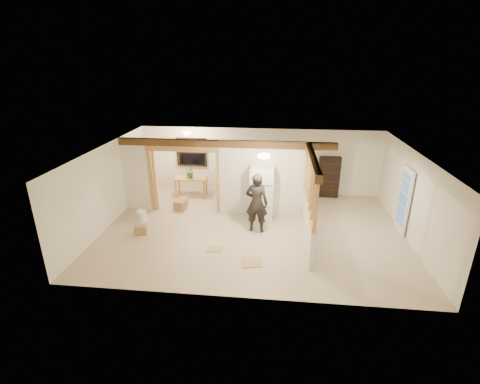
# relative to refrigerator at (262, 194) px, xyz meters

# --- Properties ---
(floor) EXTENTS (9.00, 6.50, 0.01)m
(floor) POSITION_rel_refrigerator_xyz_m (-0.22, -0.78, -0.89)
(floor) COLOR #BEA98D
(floor) RESTS_ON ground
(ceiling) EXTENTS (9.00, 6.50, 0.01)m
(ceiling) POSITION_rel_refrigerator_xyz_m (-0.22, -0.78, 1.61)
(ceiling) COLOR white
(wall_back) EXTENTS (9.00, 0.01, 2.50)m
(wall_back) POSITION_rel_refrigerator_xyz_m (-0.22, 2.47, 0.36)
(wall_back) COLOR silver
(wall_back) RESTS_ON floor
(wall_front) EXTENTS (9.00, 0.01, 2.50)m
(wall_front) POSITION_rel_refrigerator_xyz_m (-0.22, -4.03, 0.36)
(wall_front) COLOR silver
(wall_front) RESTS_ON floor
(wall_left) EXTENTS (0.01, 6.50, 2.50)m
(wall_left) POSITION_rel_refrigerator_xyz_m (-4.72, -0.78, 0.36)
(wall_left) COLOR silver
(wall_left) RESTS_ON floor
(wall_right) EXTENTS (0.01, 6.50, 2.50)m
(wall_right) POSITION_rel_refrigerator_xyz_m (4.28, -0.78, 0.36)
(wall_right) COLOR silver
(wall_right) RESTS_ON floor
(partition_left_stub) EXTENTS (0.90, 0.12, 2.50)m
(partition_left_stub) POSITION_rel_refrigerator_xyz_m (-4.27, 0.42, 0.36)
(partition_left_stub) COLOR silver
(partition_left_stub) RESTS_ON floor
(partition_center) EXTENTS (2.80, 0.12, 2.50)m
(partition_center) POSITION_rel_refrigerator_xyz_m (-0.02, 0.42, 0.36)
(partition_center) COLOR silver
(partition_center) RESTS_ON floor
(doorway_frame) EXTENTS (2.46, 0.14, 2.20)m
(doorway_frame) POSITION_rel_refrigerator_xyz_m (-2.62, 0.42, 0.21)
(doorway_frame) COLOR tan
(doorway_frame) RESTS_ON floor
(header_beam_back) EXTENTS (7.00, 0.18, 0.22)m
(header_beam_back) POSITION_rel_refrigerator_xyz_m (-1.22, 0.42, 1.49)
(header_beam_back) COLOR brown
(header_beam_back) RESTS_ON ceiling
(header_beam_right) EXTENTS (0.18, 3.30, 0.22)m
(header_beam_right) POSITION_rel_refrigerator_xyz_m (1.38, -1.18, 1.49)
(header_beam_right) COLOR brown
(header_beam_right) RESTS_ON ceiling
(pony_wall) EXTENTS (0.12, 3.20, 1.00)m
(pony_wall) POSITION_rel_refrigerator_xyz_m (1.38, -1.18, -0.39)
(pony_wall) COLOR silver
(pony_wall) RESTS_ON floor
(stud_partition) EXTENTS (0.14, 3.20, 1.32)m
(stud_partition) POSITION_rel_refrigerator_xyz_m (1.38, -1.18, 0.77)
(stud_partition) COLOR tan
(stud_partition) RESTS_ON pony_wall
(window_back) EXTENTS (1.12, 0.10, 1.10)m
(window_back) POSITION_rel_refrigerator_xyz_m (-2.82, 2.39, 0.66)
(window_back) COLOR black
(window_back) RESTS_ON wall_back
(french_door) EXTENTS (0.12, 0.86, 2.00)m
(french_door) POSITION_rel_refrigerator_xyz_m (4.20, -0.38, 0.11)
(french_door) COLOR white
(french_door) RESTS_ON floor
(ceiling_dome_main) EXTENTS (0.36, 0.36, 0.16)m
(ceiling_dome_main) POSITION_rel_refrigerator_xyz_m (0.08, -1.28, 1.59)
(ceiling_dome_main) COLOR #FFEABF
(ceiling_dome_main) RESTS_ON ceiling
(ceiling_dome_util) EXTENTS (0.32, 0.32, 0.14)m
(ceiling_dome_util) POSITION_rel_refrigerator_xyz_m (-2.72, 1.52, 1.59)
(ceiling_dome_util) COLOR #FFEABF
(ceiling_dome_util) RESTS_ON ceiling
(hanging_bulb) EXTENTS (0.07, 0.07, 0.07)m
(hanging_bulb) POSITION_rel_refrigerator_xyz_m (-2.22, 0.82, 1.29)
(hanging_bulb) COLOR #FFD88C
(hanging_bulb) RESTS_ON ceiling
(refrigerator) EXTENTS (0.73, 0.71, 1.78)m
(refrigerator) POSITION_rel_refrigerator_xyz_m (0.00, 0.00, 0.00)
(refrigerator) COLOR silver
(refrigerator) RESTS_ON floor
(woman) EXTENTS (0.73, 0.54, 1.83)m
(woman) POSITION_rel_refrigerator_xyz_m (-0.11, -0.84, 0.03)
(woman) COLOR black
(woman) RESTS_ON floor
(work_table) EXTENTS (1.22, 0.69, 0.74)m
(work_table) POSITION_rel_refrigerator_xyz_m (-2.74, 1.77, -0.52)
(work_table) COLOR tan
(work_table) RESTS_ON floor
(potted_plant) EXTENTS (0.46, 0.43, 0.41)m
(potted_plant) POSITION_rel_refrigerator_xyz_m (-2.73, 1.70, 0.05)
(potted_plant) COLOR #2A6F2B
(potted_plant) RESTS_ON work_table
(shop_vac) EXTENTS (0.59, 0.59, 0.65)m
(shop_vac) POSITION_rel_refrigerator_xyz_m (-4.42, 1.20, -0.56)
(shop_vac) COLOR #AD0B0F
(shop_vac) RESTS_ON floor
(bookshelf) EXTENTS (0.77, 0.26, 1.55)m
(bookshelf) POSITION_rel_refrigerator_xyz_m (2.39, 2.27, -0.12)
(bookshelf) COLOR black
(bookshelf) RESTS_ON floor
(bucket) EXTENTS (0.39, 0.39, 0.38)m
(bucket) POSITION_rel_refrigerator_xyz_m (-3.80, -0.60, -0.70)
(bucket) COLOR silver
(bucket) RESTS_ON floor
(box_util_a) EXTENTS (0.41, 0.36, 0.32)m
(box_util_a) POSITION_rel_refrigerator_xyz_m (-2.83, 0.45, -0.73)
(box_util_a) COLOR #9B774B
(box_util_a) RESTS_ON floor
(box_util_b) EXTENTS (0.34, 0.34, 0.31)m
(box_util_b) POSITION_rel_refrigerator_xyz_m (-2.82, 0.76, -0.73)
(box_util_b) COLOR #9B774B
(box_util_b) RESTS_ON floor
(box_front) EXTENTS (0.40, 0.35, 0.27)m
(box_front) POSITION_rel_refrigerator_xyz_m (-3.53, -1.40, -0.75)
(box_front) COLOR #9B774B
(box_front) RESTS_ON floor
(floor_panel_near) EXTENTS (0.59, 0.59, 0.02)m
(floor_panel_near) POSITION_rel_refrigerator_xyz_m (-0.11, -2.61, -0.88)
(floor_panel_near) COLOR tan
(floor_panel_near) RESTS_ON floor
(floor_panel_far) EXTENTS (0.44, 0.35, 0.01)m
(floor_panel_far) POSITION_rel_refrigerator_xyz_m (-1.18, -2.07, -0.88)
(floor_panel_far) COLOR tan
(floor_panel_far) RESTS_ON floor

